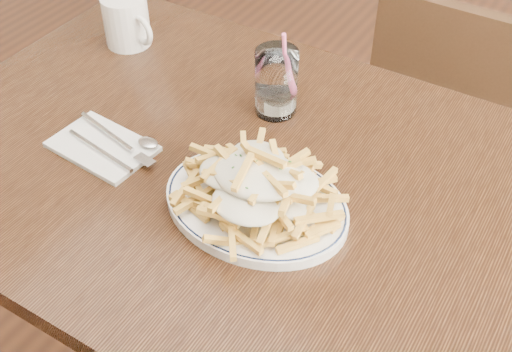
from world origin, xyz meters
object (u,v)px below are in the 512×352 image
Objects in this scene: coffee_mug at (127,21)px; loaded_fries at (256,180)px; fries_plate at (256,204)px; chair_far at (445,114)px; water_glass at (276,86)px; table at (246,200)px.

loaded_fries is at bearing -30.08° from coffee_mug.
chair_far is at bearing 83.32° from fries_plate.
water_glass is 1.29× the size of coffee_mug.
water_glass is 0.39m from coffee_mug.
fries_plate is 2.32× the size of coffee_mug.
table is 0.22m from water_glass.
fries_plate is 0.05m from loaded_fries.
coffee_mug is (-0.42, 0.21, 0.13)m from table.
chair_far is 0.85m from coffee_mug.
coffee_mug is (-0.58, -0.52, 0.35)m from chair_far.
fries_plate is at bearing -30.08° from coffee_mug.
coffee_mug is at bearing 149.92° from loaded_fries.
table is 0.77m from chair_far.
table is at bearing -26.26° from coffee_mug.
table is at bearing -102.46° from chair_far.
coffee_mug is at bearing 149.92° from fries_plate.
loaded_fries is at bearing -96.68° from chair_far.
coffee_mug is at bearing -138.45° from chair_far.
chair_far reaches higher than table.
loaded_fries is at bearing 0.00° from fries_plate.
fries_plate reaches higher than table.
water_glass is at bearing -6.45° from coffee_mug.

